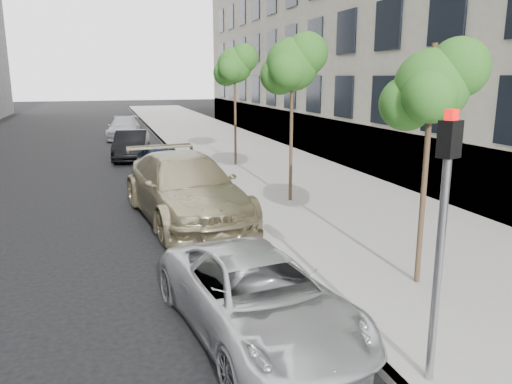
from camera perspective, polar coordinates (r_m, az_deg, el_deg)
name	(u,v)px	position (r m, az deg, el deg)	size (l,w,h in m)	color
ground	(281,360)	(7.28, 2.85, -18.58)	(160.00, 160.00, 0.00)	black
sidewalk	(213,139)	(30.74, -4.91, 6.02)	(6.40, 72.00, 0.14)	gray
curb	(162,141)	(30.23, -10.73, 5.73)	(0.15, 72.00, 0.14)	#9E9B93
tree_near	(433,86)	(9.08, 19.58, 11.33)	(1.62, 1.42, 4.33)	#38281C
tree_mid	(293,64)	(14.83, 4.27, 14.35)	(1.83, 1.63, 4.93)	#38281C
tree_far	(235,65)	(21.02, -2.37, 14.26)	(1.76, 1.56, 4.99)	#38281C
signal_pole	(443,219)	(6.16, 20.55, -2.93)	(0.29, 0.26, 3.33)	#939699
minivan	(257,297)	(7.61, 0.16, -11.87)	(2.04, 4.42, 1.23)	silver
suv	(185,188)	(13.62, -8.06, 0.47)	(2.46, 6.05, 1.75)	tan
sedan_blue	(161,162)	(19.13, -10.76, 3.39)	(1.60, 3.98, 1.36)	black
sedan_black	(132,145)	(24.18, -14.03, 5.22)	(1.43, 4.10, 1.35)	black
sedan_rear	(124,128)	(32.37, -14.85, 7.05)	(1.86, 4.58, 1.33)	#9FA1A7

